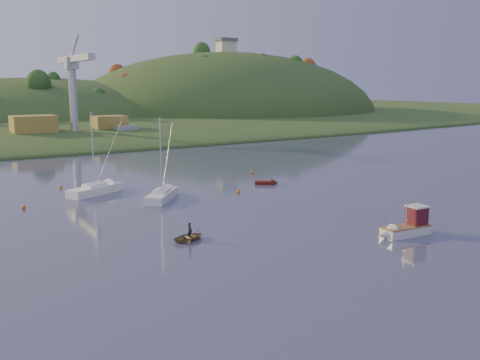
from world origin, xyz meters
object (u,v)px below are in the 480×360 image
canoe (190,237)px  red_tender (269,183)px  fishing_boat (403,228)px  sailboat_far (95,189)px  sailboat_near (162,195)px

canoe → red_tender: (24.44, 20.43, -0.09)m
fishing_boat → sailboat_far: sailboat_far is taller
canoe → red_tender: 31.86m
canoe → red_tender: size_ratio=0.90×
sailboat_near → sailboat_far: (-6.50, 8.68, 0.03)m
fishing_boat → canoe: (-19.35, 10.51, -0.54)m
sailboat_near → sailboat_far: 10.84m
fishing_boat → sailboat_far: size_ratio=0.55×
red_tender → sailboat_near: bearing=-142.6°
fishing_boat → red_tender: fishing_boat is taller
sailboat_far → canoe: 27.64m
sailboat_near → fishing_boat: bearing=-113.6°
fishing_boat → sailboat_near: 32.57m
fishing_boat → sailboat_near: sailboat_near is taller
sailboat_far → red_tender: 26.50m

